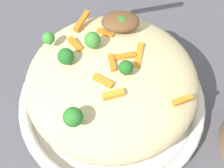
# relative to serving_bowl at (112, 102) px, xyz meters

# --- Properties ---
(ground_plane) EXTENTS (2.40, 2.40, 0.00)m
(ground_plane) POSITION_rel_serving_bowl_xyz_m (0.00, 0.00, -0.02)
(ground_plane) COLOR #4C4C51
(serving_bowl) EXTENTS (0.31, 0.31, 0.04)m
(serving_bowl) POSITION_rel_serving_bowl_xyz_m (0.00, 0.00, 0.00)
(serving_bowl) COLOR white
(serving_bowl) RESTS_ON ground_plane
(pasta_mound) EXTENTS (0.26, 0.25, 0.10)m
(pasta_mound) POSITION_rel_serving_bowl_xyz_m (0.00, 0.00, 0.06)
(pasta_mound) COLOR #DBC689
(pasta_mound) RESTS_ON serving_bowl
(carrot_piece_0) EXTENTS (0.01, 0.03, 0.01)m
(carrot_piece_0) POSITION_rel_serving_bowl_xyz_m (0.00, -0.00, 0.12)
(carrot_piece_0) COLOR orange
(carrot_piece_0) RESTS_ON pasta_mound
(carrot_piece_1) EXTENTS (0.02, 0.04, 0.01)m
(carrot_piece_1) POSITION_rel_serving_bowl_xyz_m (0.04, -0.08, 0.11)
(carrot_piece_1) COLOR orange
(carrot_piece_1) RESTS_ON pasta_mound
(carrot_piece_2) EXTENTS (0.02, 0.04, 0.01)m
(carrot_piece_2) POSITION_rel_serving_bowl_xyz_m (-0.04, -0.01, 0.11)
(carrot_piece_2) COLOR orange
(carrot_piece_2) RESTS_ON pasta_mound
(carrot_piece_3) EXTENTS (0.03, 0.02, 0.01)m
(carrot_piece_3) POSITION_rel_serving_bowl_xyz_m (0.01, 0.03, 0.11)
(carrot_piece_3) COLOR orange
(carrot_piece_3) RESTS_ON pasta_mound
(carrot_piece_4) EXTENTS (0.02, 0.03, 0.01)m
(carrot_piece_4) POSITION_rel_serving_bowl_xyz_m (0.05, -0.04, 0.11)
(carrot_piece_4) COLOR orange
(carrot_piece_4) RESTS_ON pasta_mound
(carrot_piece_5) EXTENTS (0.03, 0.02, 0.01)m
(carrot_piece_5) POSITION_rel_serving_bowl_xyz_m (0.01, -0.06, 0.11)
(carrot_piece_5) COLOR orange
(carrot_piece_5) RESTS_ON pasta_mound
(carrot_piece_6) EXTENTS (0.03, 0.01, 0.01)m
(carrot_piece_6) POSITION_rel_serving_bowl_xyz_m (0.00, 0.05, 0.11)
(carrot_piece_6) COLOR orange
(carrot_piece_6) RESTS_ON pasta_mound
(carrot_piece_7) EXTENTS (0.03, 0.02, 0.01)m
(carrot_piece_7) POSITION_rel_serving_bowl_xyz_m (-0.09, 0.06, 0.11)
(carrot_piece_7) COLOR orange
(carrot_piece_7) RESTS_ON pasta_mound
(carrot_piece_8) EXTENTS (0.04, 0.01, 0.01)m
(carrot_piece_8) POSITION_rel_serving_bowl_xyz_m (-0.02, -0.01, 0.11)
(carrot_piece_8) COLOR orange
(carrot_piece_8) RESTS_ON pasta_mound
(broccoli_floret_0) EXTENTS (0.02, 0.02, 0.02)m
(broccoli_floret_0) POSITION_rel_serving_bowl_xyz_m (-0.02, -0.07, 0.12)
(broccoli_floret_0) COLOR #296820
(broccoli_floret_0) RESTS_ON pasta_mound
(broccoli_floret_1) EXTENTS (0.02, 0.02, 0.02)m
(broccoli_floret_1) POSITION_rel_serving_bowl_xyz_m (0.09, -0.04, 0.12)
(broccoli_floret_1) COLOR #377928
(broccoli_floret_1) RESTS_ON pasta_mound
(broccoli_floret_2) EXTENTS (0.02, 0.02, 0.03)m
(broccoli_floret_2) POSITION_rel_serving_bowl_xyz_m (0.06, -0.01, 0.12)
(broccoli_floret_2) COLOR #205B1C
(broccoli_floret_2) RESTS_ON pasta_mound
(broccoli_floret_3) EXTENTS (0.02, 0.02, 0.02)m
(broccoli_floret_3) POSITION_rel_serving_bowl_xyz_m (-0.02, 0.02, 0.12)
(broccoli_floret_3) COLOR #205B1C
(broccoli_floret_3) RESTS_ON pasta_mound
(broccoli_floret_4) EXTENTS (0.02, 0.02, 0.03)m
(broccoli_floret_4) POSITION_rel_serving_bowl_xyz_m (0.05, 0.08, 0.12)
(broccoli_floret_4) COLOR #296820
(broccoli_floret_4) RESTS_ON pasta_mound
(broccoli_floret_5) EXTENTS (0.02, 0.02, 0.03)m
(broccoli_floret_5) POSITION_rel_serving_bowl_xyz_m (0.03, -0.03, 0.12)
(broccoli_floret_5) COLOR #377928
(broccoli_floret_5) RESTS_ON pasta_mound
(serving_spoon) EXTENTS (0.15, 0.12, 0.06)m
(serving_spoon) POSITION_rel_serving_bowl_xyz_m (-0.01, -0.09, 0.13)
(serving_spoon) COLOR brown
(serving_spoon) RESTS_ON pasta_mound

